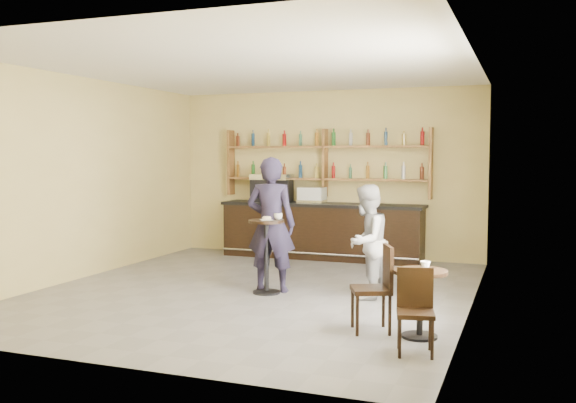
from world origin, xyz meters
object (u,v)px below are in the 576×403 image
(pedestal_table, at_px, (266,257))
(patron_second, at_px, (366,242))
(bar_counter, at_px, (322,231))
(man_main, at_px, (271,224))
(chair_south, at_px, (416,312))
(cafe_table, at_px, (420,304))
(chair_west, at_px, (371,289))
(pastry_case, at_px, (312,195))
(espresso_machine, at_px, (272,188))

(pedestal_table, xyz_separation_m, patron_second, (1.40, 0.19, 0.26))
(bar_counter, xyz_separation_m, man_main, (0.20, -3.07, 0.44))
(pedestal_table, distance_m, chair_south, 3.20)
(man_main, distance_m, cafe_table, 2.95)
(chair_west, bearing_deg, pedestal_table, -150.72)
(pedestal_table, xyz_separation_m, cafe_table, (2.39, -1.47, -0.16))
(bar_counter, relative_size, chair_south, 4.64)
(patron_second, bearing_deg, chair_south, 36.64)
(pastry_case, height_order, cafe_table, pastry_case)
(cafe_table, bearing_deg, chair_south, -85.24)
(man_main, relative_size, chair_west, 2.01)
(man_main, bearing_deg, chair_south, 129.77)
(bar_counter, bearing_deg, man_main, -86.22)
(pedestal_table, distance_m, cafe_table, 2.81)
(bar_counter, relative_size, pedestal_table, 3.71)
(bar_counter, relative_size, espresso_machine, 5.16)
(pastry_case, height_order, chair_west, pastry_case)
(pedestal_table, bearing_deg, chair_west, -37.62)
(pedestal_table, bearing_deg, espresso_machine, 110.62)
(chair_west, relative_size, patron_second, 0.62)
(pastry_case, xyz_separation_m, cafe_table, (2.78, -4.70, -0.83))
(bar_counter, height_order, chair_west, bar_counter)
(man_main, relative_size, patron_second, 1.24)
(chair_south, bearing_deg, bar_counter, 104.45)
(chair_west, height_order, patron_second, patron_second)
(patron_second, bearing_deg, espresso_machine, -127.40)
(chair_west, bearing_deg, pastry_case, -177.44)
(bar_counter, distance_m, pedestal_table, 3.23)
(bar_counter, xyz_separation_m, chair_south, (2.64, -5.30, -0.11))
(espresso_machine, xyz_separation_m, pastry_case, (0.83, 0.00, -0.12))
(pastry_case, bearing_deg, man_main, -84.45)
(bar_counter, relative_size, chair_west, 4.02)
(bar_counter, height_order, chair_south, bar_counter)
(pastry_case, distance_m, pedestal_table, 3.32)
(pastry_case, bearing_deg, pedestal_table, -84.94)
(bar_counter, relative_size, patron_second, 2.49)
(chair_west, bearing_deg, patron_second, 172.26)
(pastry_case, bearing_deg, cafe_table, -61.19)
(man_main, distance_m, chair_south, 3.35)
(espresso_machine, height_order, chair_west, espresso_machine)
(chair_south, bearing_deg, patron_second, 102.74)
(cafe_table, height_order, chair_west, chair_west)
(pastry_case, distance_m, chair_west, 5.21)
(espresso_machine, relative_size, pedestal_table, 0.72)
(espresso_machine, height_order, patron_second, espresso_machine)
(pastry_case, relative_size, cafe_table, 0.67)
(pedestal_table, relative_size, chair_west, 1.08)
(pastry_case, xyz_separation_m, pedestal_table, (0.39, -3.23, -0.68))
(bar_counter, xyz_separation_m, pedestal_table, (0.20, -3.23, -0.00))
(pedestal_table, bearing_deg, chair_south, -40.28)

